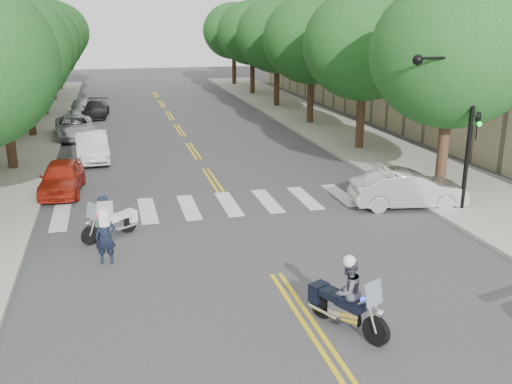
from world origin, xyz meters
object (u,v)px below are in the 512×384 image
object	(u,v)px
officer_standing	(106,237)
convertible	(408,189)
motorcycle_police	(346,296)
motorcycle_parked	(114,223)

from	to	relation	value
officer_standing	convertible	distance (m)	11.36
motorcycle_police	convertible	xyz separation A→B (m)	(5.77, 7.68, -0.12)
convertible	officer_standing	bearing A→B (deg)	112.08
officer_standing	convertible	size ratio (longest dim) A/B	0.38
motorcycle_police	motorcycle_parked	size ratio (longest dim) A/B	1.18
motorcycle_police	officer_standing	distance (m)	7.41
motorcycle_parked	officer_standing	xyz separation A→B (m)	(-0.26, -2.10, 0.34)
officer_standing	convertible	bearing A→B (deg)	22.62
motorcycle_police	motorcycle_parked	xyz separation A→B (m)	(-5.05, 7.27, -0.36)
motorcycle_parked	officer_standing	world-z (taller)	officer_standing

